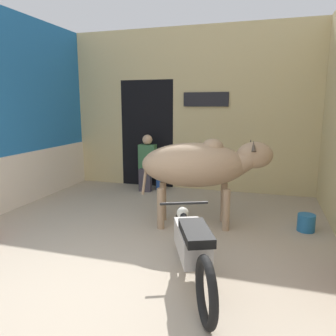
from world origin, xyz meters
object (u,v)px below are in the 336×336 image
(shopkeeper_seated, at_px, (147,161))
(bucket, at_px, (306,223))
(plastic_stool, at_px, (161,180))
(cow, at_px, (201,165))
(motorcycle_near, at_px, (192,246))

(shopkeeper_seated, distance_m, bucket, 3.59)
(plastic_stool, height_order, bucket, plastic_stool)
(plastic_stool, relative_size, bucket, 1.52)
(shopkeeper_seated, distance_m, plastic_stool, 0.54)
(shopkeeper_seated, bearing_deg, plastic_stool, 20.87)
(bucket, bearing_deg, cow, -172.35)
(motorcycle_near, distance_m, plastic_stool, 3.99)
(shopkeeper_seated, height_order, bucket, shopkeeper_seated)
(cow, relative_size, bucket, 7.95)
(plastic_stool, distance_m, bucket, 3.35)
(bucket, bearing_deg, motorcycle_near, -124.31)
(motorcycle_near, bearing_deg, bucket, 55.69)
(cow, xyz_separation_m, plastic_stool, (-1.28, 1.93, -0.76))
(shopkeeper_seated, bearing_deg, bucket, -26.88)
(cow, bearing_deg, motorcycle_near, -81.45)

